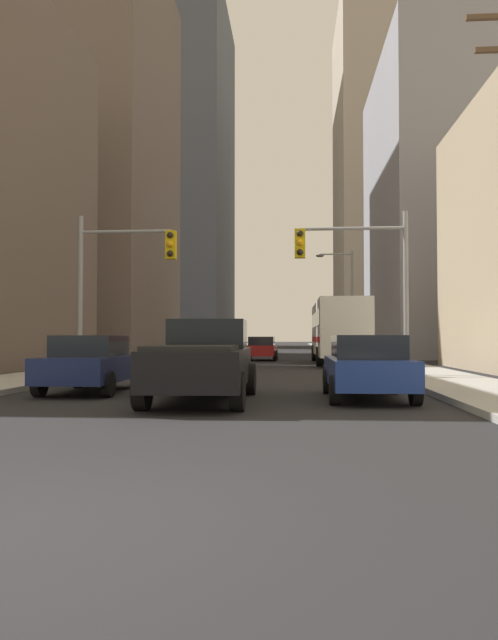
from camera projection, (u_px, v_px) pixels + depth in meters
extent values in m
plane|color=black|center=(34.00, 534.00, 4.40)|extent=(400.00, 400.00, 0.00)
cube|color=#9E9E99|center=(197.00, 353.00, 54.75)|extent=(3.04, 160.00, 0.15)
cube|color=#9E9E99|center=(347.00, 353.00, 53.74)|extent=(3.04, 160.00, 0.15)
cube|color=silver|center=(338.00, 329.00, 33.13)|extent=(2.53, 11.51, 2.90)
cube|color=black|center=(315.00, 320.00, 33.23)|extent=(0.05, 10.58, 0.80)
cube|color=red|center=(315.00, 339.00, 33.20)|extent=(0.04, 10.58, 0.28)
cylinder|color=black|center=(314.00, 353.00, 37.18)|extent=(0.32, 1.00, 1.00)
cylinder|color=black|center=(352.00, 353.00, 37.01)|extent=(0.32, 1.00, 1.00)
cylinder|color=black|center=(319.00, 357.00, 29.96)|extent=(0.32, 1.00, 1.00)
cylinder|color=black|center=(366.00, 357.00, 29.79)|extent=(0.32, 1.00, 1.00)
cube|color=black|center=(203.00, 367.00, 13.53)|extent=(2.17, 5.46, 0.80)
cube|color=black|center=(209.00, 334.00, 14.52)|extent=(1.85, 1.85, 0.70)
cube|color=black|center=(193.00, 348.00, 12.20)|extent=(1.83, 2.43, 0.10)
cylinder|color=black|center=(176.00, 379.00, 15.31)|extent=(0.28, 0.80, 0.80)
cylinder|color=black|center=(250.00, 379.00, 15.17)|extent=(0.28, 0.80, 0.80)
cylinder|color=black|center=(142.00, 391.00, 11.87)|extent=(0.28, 0.80, 0.80)
cylinder|color=black|center=(237.00, 391.00, 11.72)|extent=(0.28, 0.80, 0.80)
cube|color=#141E4C|center=(92.00, 368.00, 15.86)|extent=(1.84, 4.22, 0.65)
cube|color=black|center=(90.00, 346.00, 15.73)|extent=(1.60, 1.92, 0.55)
cylinder|color=black|center=(79.00, 377.00, 17.25)|extent=(0.22, 0.64, 0.64)
cylinder|color=black|center=(137.00, 377.00, 17.12)|extent=(0.22, 0.64, 0.64)
cylinder|color=black|center=(39.00, 384.00, 14.57)|extent=(0.22, 0.64, 0.64)
cylinder|color=black|center=(108.00, 384.00, 14.45)|extent=(0.22, 0.64, 0.64)
cube|color=navy|center=(367.00, 372.00, 14.12)|extent=(1.81, 4.21, 0.65)
cube|color=black|center=(368.00, 347.00, 13.99)|extent=(1.59, 1.90, 0.55)
cylinder|color=black|center=(327.00, 381.00, 15.51)|extent=(0.22, 0.64, 0.64)
cylinder|color=black|center=(394.00, 382.00, 15.39)|extent=(0.22, 0.64, 0.64)
cylinder|color=black|center=(335.00, 390.00, 12.83)|extent=(0.22, 0.64, 0.64)
cylinder|color=black|center=(416.00, 391.00, 12.71)|extent=(0.22, 0.64, 0.64)
cube|color=maroon|center=(262.00, 350.00, 38.05)|extent=(1.91, 4.24, 0.65)
cube|color=black|center=(262.00, 341.00, 37.91)|extent=(1.63, 1.94, 0.55)
cylinder|color=black|center=(250.00, 355.00, 39.44)|extent=(0.22, 0.64, 0.64)
cylinder|color=black|center=(276.00, 355.00, 39.31)|extent=(0.22, 0.64, 0.64)
cylinder|color=black|center=(247.00, 356.00, 36.76)|extent=(0.22, 0.64, 0.64)
cylinder|color=black|center=(275.00, 356.00, 36.63)|extent=(0.22, 0.64, 0.64)
cylinder|color=gray|center=(80.00, 296.00, 22.01)|extent=(0.18, 0.18, 6.00)
cylinder|color=gray|center=(126.00, 232.00, 21.96)|extent=(3.42, 0.12, 0.12)
cube|color=gold|center=(171.00, 245.00, 21.81)|extent=(0.38, 0.30, 1.05)
sphere|color=black|center=(170.00, 235.00, 21.65)|extent=(0.24, 0.24, 0.24)
sphere|color=#F9A514|center=(170.00, 244.00, 21.64)|extent=(0.24, 0.24, 0.24)
sphere|color=black|center=(170.00, 254.00, 21.63)|extent=(0.24, 0.24, 0.24)
cylinder|color=gray|center=(406.00, 295.00, 21.13)|extent=(0.18, 0.18, 6.00)
cylinder|color=gray|center=(352.00, 228.00, 21.34)|extent=(3.77, 0.12, 0.12)
cube|color=gold|center=(300.00, 244.00, 21.47)|extent=(0.38, 0.30, 1.05)
sphere|color=black|center=(300.00, 233.00, 21.31)|extent=(0.24, 0.24, 0.24)
sphere|color=#F9A514|center=(300.00, 243.00, 21.30)|extent=(0.24, 0.24, 0.24)
sphere|color=black|center=(300.00, 252.00, 21.29)|extent=(0.24, 0.24, 0.24)
cylinder|color=gray|center=(352.00, 305.00, 41.22)|extent=(0.16, 0.16, 7.50)
cylinder|color=gray|center=(336.00, 254.00, 41.40)|extent=(2.23, 0.10, 0.10)
ellipsoid|color=#4C4C51|center=(320.00, 256.00, 41.48)|extent=(0.56, 0.32, 0.20)
cube|color=#66564C|center=(48.00, 159.00, 51.92)|extent=(20.00, 18.24, 34.26)
cube|color=#4C515B|center=(162.00, 177.00, 99.62)|extent=(21.94, 26.72, 57.11)
cube|color=#B7A893|center=(418.00, 179.00, 89.89)|extent=(24.11, 21.60, 51.27)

